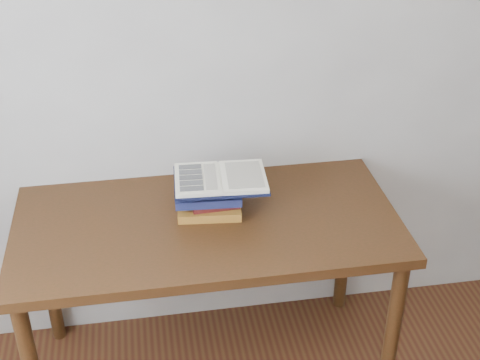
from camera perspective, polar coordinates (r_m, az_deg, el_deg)
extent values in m
cube|color=beige|center=(2.70, -2.39, 9.93)|extent=(3.50, 0.04, 2.60)
cube|color=#422110|center=(2.61, -2.83, -3.82)|extent=(1.50, 0.75, 0.04)
cylinder|color=#422110|center=(2.78, 12.82, -12.87)|extent=(0.06, 0.06, 0.76)
cylinder|color=#422110|center=(3.13, -16.07, -7.62)|extent=(0.06, 0.06, 0.76)
cylinder|color=#422110|center=(3.23, 8.93, -5.31)|extent=(0.06, 0.06, 0.76)
cube|color=olive|center=(2.64, -2.64, -2.40)|extent=(0.26, 0.19, 0.04)
cube|color=maroon|center=(2.63, -2.25, -1.65)|extent=(0.19, 0.15, 0.03)
cube|color=navy|center=(2.61, -2.77, -1.20)|extent=(0.27, 0.18, 0.03)
cube|color=black|center=(2.60, -2.38, -0.47)|extent=(0.22, 0.16, 0.03)
cube|color=black|center=(2.59, -1.68, -0.06)|extent=(0.37, 0.27, 0.01)
cube|color=silver|center=(2.58, -3.67, 0.08)|extent=(0.19, 0.25, 0.02)
cube|color=silver|center=(2.59, 0.30, 0.29)|extent=(0.19, 0.25, 0.02)
cylinder|color=silver|center=(2.58, -1.68, 0.15)|extent=(0.03, 0.24, 0.01)
cube|color=black|center=(2.65, -4.29, 1.14)|extent=(0.09, 0.04, 0.00)
cube|color=black|center=(2.61, -4.25, 0.69)|extent=(0.09, 0.04, 0.00)
cube|color=black|center=(2.58, -4.21, 0.23)|extent=(0.09, 0.04, 0.00)
cube|color=black|center=(2.54, -4.18, -0.24)|extent=(0.09, 0.04, 0.00)
cube|color=black|center=(2.51, -4.14, -0.73)|extent=(0.09, 0.04, 0.00)
cube|color=beige|center=(2.58, -2.54, 0.31)|extent=(0.06, 0.20, 0.00)
cube|color=beige|center=(2.59, 0.37, 0.47)|extent=(0.15, 0.21, 0.00)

